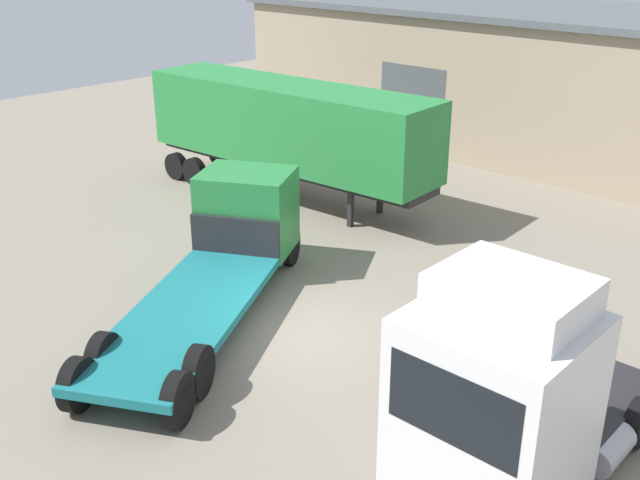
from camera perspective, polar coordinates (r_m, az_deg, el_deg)
ground_plane at (r=17.49m, az=-1.32°, el=-7.24°), size 60.00×60.00×0.00m
warehouse_building at (r=31.58m, az=23.01°, el=10.27°), size 34.16×9.23×5.75m
tractor_unit_white at (r=12.16m, az=14.06°, el=-11.84°), size 2.56×6.09×4.18m
container_trailer_green at (r=25.53m, az=-2.52°, el=8.65°), size 11.09×3.18×3.97m
flatbed_truck_green at (r=19.18m, az=-6.96°, el=-0.25°), size 6.35×8.81×2.75m
traffic_cone at (r=17.80m, az=14.99°, el=-6.58°), size 0.40×0.40×0.55m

